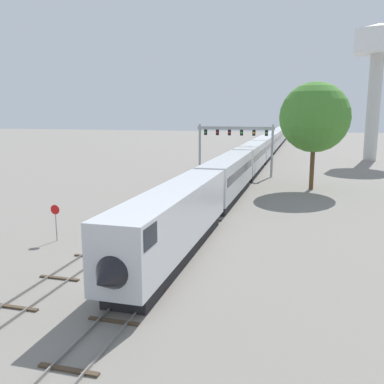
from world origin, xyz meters
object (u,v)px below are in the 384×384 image
object	(u,v)px
stop_sign	(56,217)
water_tower	(378,54)
signal_gantry	(235,138)
passenger_train	(264,147)
trackside_tree_left	(315,117)

from	to	relation	value
stop_sign	water_tower	bearing A→B (deg)	64.76
signal_gantry	water_tower	bearing A→B (deg)	50.74
passenger_train	stop_sign	xyz separation A→B (m)	(-10.00, -61.75, -0.74)
passenger_train	trackside_tree_left	size ratio (longest dim) A/B	10.61
water_tower	passenger_train	bearing A→B (deg)	-166.76
trackside_tree_left	water_tower	bearing A→B (deg)	72.53
stop_sign	trackside_tree_left	world-z (taller)	trackside_tree_left
stop_sign	trackside_tree_left	xyz separation A→B (m)	(19.38, 28.34, 7.39)
signal_gantry	trackside_tree_left	bearing A→B (deg)	-39.00
water_tower	stop_sign	bearing A→B (deg)	-115.24
trackside_tree_left	signal_gantry	bearing A→B (deg)	141.00
water_tower	trackside_tree_left	size ratio (longest dim) A/B	1.99
stop_sign	trackside_tree_left	size ratio (longest dim) A/B	0.21
signal_gantry	stop_sign	world-z (taller)	signal_gantry
passenger_train	trackside_tree_left	distance (m)	35.33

